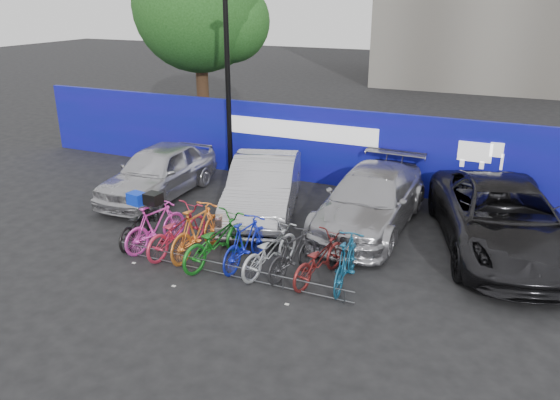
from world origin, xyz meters
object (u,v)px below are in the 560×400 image
Objects in this scene: bike_6 at (270,250)px; bike_1 at (156,226)px; car_1 at (264,187)px; bike_8 at (319,259)px; tree at (204,9)px; bike_4 at (216,240)px; bike_5 at (246,243)px; bike_2 at (177,231)px; car_3 at (503,218)px; lamppost at (228,75)px; bike_3 at (198,231)px; car_2 at (371,199)px; bike_7 at (293,254)px; bike_0 at (139,223)px; bike_9 at (346,262)px; bike_rack at (227,270)px; car_0 at (159,171)px.

bike_1 is at bearing 12.57° from bike_6.
bike_8 is (2.62, -2.84, -0.30)m from car_1.
tree is 13.95m from bike_8.
bike_5 is (0.67, 0.16, 0.00)m from bike_4.
car_3 is at bearing -148.10° from bike_2.
lamppost is 1.07× the size of car_3.
bike_3 is 1.83m from bike_6.
bike_7 is at bearing -102.21° from car_2.
car_3 is at bearing -15.71° from car_1.
bike_0 is 1.02× the size of bike_5.
bike_2 is (1.57, -5.39, -2.75)m from lamppost.
bike_6 reaches higher than bike_0.
bike_4 is 1.26m from bike_6.
bike_2 is at bearing -165.05° from bike_1.
bike_6 is at bearing -0.55° from bike_9.
bike_1 reaches higher than bike_rack.
bike_rack is at bearing 178.09° from bike_1.
bike_rack is 3.03× the size of bike_8.
bike_7 is 1.14m from bike_9.
tree is at bearing -55.61° from bike_2.
bike_rack is (6.77, -10.66, -4.91)m from tree.
bike_3 is at bearing 171.03° from bike_0.
bike_1 is 1.10m from bike_3.
car_0 is 5.75m from bike_6.
bike_9 is at bearing 15.90° from bike_rack.
lamppost is 3.34× the size of bike_1.
bike_0 is at bearing 6.39° from bike_4.
car_1 reaches higher than bike_4.
bike_1 reaches higher than bike_6.
bike_4 is 2.94m from bike_9.
car_0 is 6.21m from bike_7.
car_1 is at bearing -102.60° from bike_1.
bike_6 is at bearing -162.06° from car_3.
bike_5 is at bearing 171.17° from bike_0.
bike_rack is 2.72× the size of bike_4.
bike_9 is at bearing -59.16° from car_1.
car_3 is at bearing -143.88° from bike_5.
bike_2 reaches higher than bike_8.
bike_2 is at bearing -73.79° from lamppost.
bike_3 reaches higher than bike_0.
bike_rack is at bearing -57.55° from tree.
bike_2 is 4.03m from bike_9.
lamppost is at bearing -34.11° from bike_8.
bike_4 is 1.14× the size of bike_5.
bike_3 is at bearing 14.00° from bike_7.
bike_2 is (-3.67, -3.26, -0.21)m from car_2.
car_0 reaches higher than bike_rack.
bike_6 is at bearing -178.42° from bike_5.
bike_9 is (1.14, 0.05, 0.04)m from bike_7.
bike_6 is at bearing 15.70° from bike_8.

